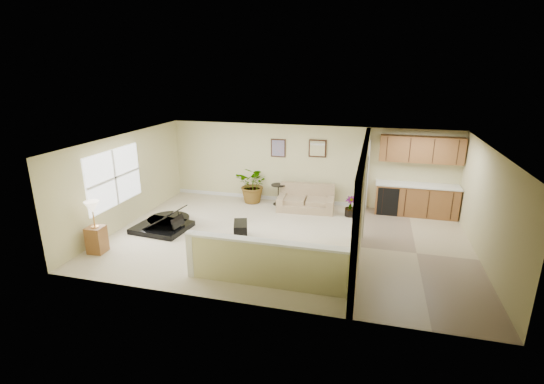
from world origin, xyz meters
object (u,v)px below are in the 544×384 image
(piano, at_px, (162,209))
(loveseat, at_px, (306,198))
(palm_plant, at_px, (254,185))
(piano_bench, at_px, (241,231))
(lamp_stand, at_px, (96,231))
(small_plant, at_px, (350,208))
(accent_table, at_px, (278,192))

(piano, bearing_deg, loveseat, 40.96)
(piano, relative_size, palm_plant, 1.38)
(piano, height_order, piano_bench, piano)
(piano, distance_m, lamp_stand, 1.88)
(piano_bench, bearing_deg, palm_plant, 100.52)
(piano, relative_size, small_plant, 2.91)
(small_plant, bearing_deg, piano, -155.45)
(piano, bearing_deg, piano_bench, 1.86)
(small_plant, xyz_separation_m, lamp_stand, (-5.60, -3.94, 0.28))
(accent_table, bearing_deg, palm_plant, 179.26)
(palm_plant, distance_m, small_plant, 3.16)
(accent_table, height_order, small_plant, accent_table)
(piano, bearing_deg, lamp_stand, -107.85)
(lamp_stand, bearing_deg, small_plant, 35.16)
(piano_bench, relative_size, lamp_stand, 0.52)
(piano_bench, bearing_deg, lamp_stand, -152.33)
(piano_bench, relative_size, loveseat, 0.38)
(accent_table, xyz_separation_m, small_plant, (2.29, -0.47, -0.17))
(accent_table, bearing_deg, small_plant, -11.62)
(piano, height_order, loveseat, piano)
(loveseat, bearing_deg, lamp_stand, -138.39)
(piano, height_order, palm_plant, piano)
(palm_plant, height_order, small_plant, palm_plant)
(palm_plant, bearing_deg, loveseat, -6.46)
(palm_plant, bearing_deg, accent_table, -0.74)
(lamp_stand, bearing_deg, piano, 66.75)
(piano_bench, height_order, loveseat, loveseat)
(piano, height_order, lamp_stand, piano)
(piano, distance_m, small_plant, 5.35)
(piano, xyz_separation_m, lamp_stand, (-0.74, -1.72, -0.00))
(accent_table, relative_size, lamp_stand, 0.52)
(piano_bench, height_order, lamp_stand, lamp_stand)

